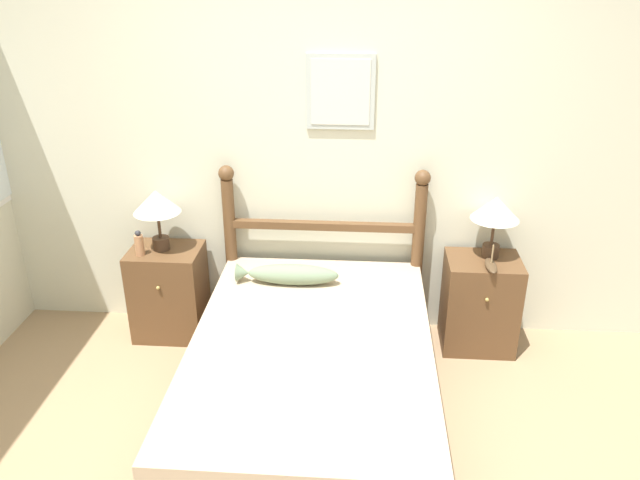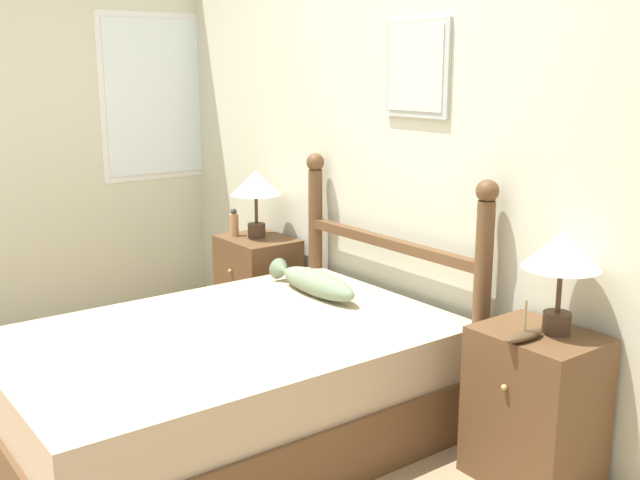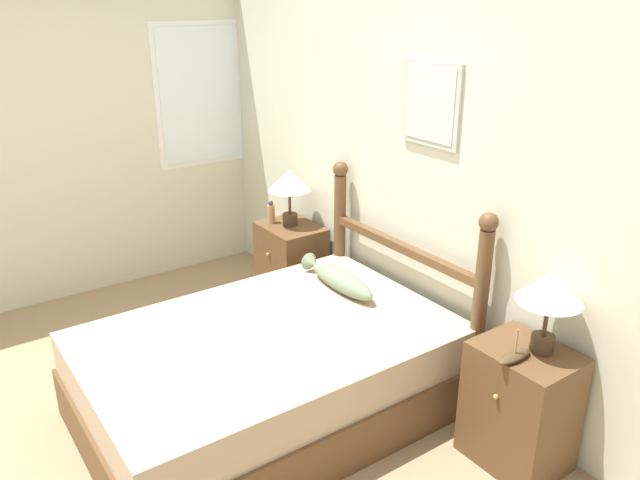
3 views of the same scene
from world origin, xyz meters
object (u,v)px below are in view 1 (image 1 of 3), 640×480
object	(u,v)px
nightstand_left	(169,292)
fish_pillow	(289,274)
bed	(312,380)
nightstand_right	(479,303)
bottle	(139,244)
model_boat	(491,265)
table_lamp_left	(157,204)
table_lamp_right	(495,211)

from	to	relation	value
nightstand_left	fish_pillow	distance (m)	0.89
bed	nightstand_right	size ratio (longest dim) A/B	3.11
bed	bottle	world-z (taller)	bottle
bed	model_boat	xyz separation A→B (m)	(1.04, 0.68, 0.39)
model_boat	fish_pillow	distance (m)	1.23
bed	nightstand_right	world-z (taller)	nightstand_right
bed	model_boat	world-z (taller)	model_boat
table_lamp_left	table_lamp_right	distance (m)	2.10
bed	bottle	size ratio (longest dim) A/B	11.51
nightstand_left	model_boat	size ratio (longest dim) A/B	3.11
nightstand_left	table_lamp_right	size ratio (longest dim) A/B	1.54
fish_pillow	table_lamp_right	bearing A→B (deg)	10.65
nightstand_left	table_lamp_right	distance (m)	2.17
nightstand_right	table_lamp_right	xyz separation A→B (m)	(0.04, 0.05, 0.62)
table_lamp_right	model_boat	distance (m)	0.33
model_boat	fish_pillow	bearing A→B (deg)	-176.67
nightstand_right	bottle	distance (m)	2.21
nightstand_right	nightstand_left	bearing A→B (deg)	180.00
bottle	nightstand_left	bearing A→B (deg)	33.01
bottle	fish_pillow	xyz separation A→B (m)	(0.96, -0.10, -0.12)
table_lamp_right	fish_pillow	distance (m)	1.32
model_boat	table_lamp_right	bearing A→B (deg)	82.01
table_lamp_right	bottle	world-z (taller)	table_lamp_right
bottle	table_lamp_left	bearing A→B (deg)	39.63
bottle	bed	bearing A→B (deg)	-31.79
nightstand_right	model_boat	world-z (taller)	model_boat
table_lamp_left	bottle	world-z (taller)	table_lamp_left
nightstand_left	nightstand_right	xyz separation A→B (m)	(2.04, 0.00, 0.00)
table_lamp_right	fish_pillow	world-z (taller)	table_lamp_right
bed	nightstand_right	xyz separation A→B (m)	(1.02, 0.80, 0.06)
bed	table_lamp_right	bearing A→B (deg)	38.52
bed	table_lamp_right	distance (m)	1.52
table_lamp_right	fish_pillow	xyz separation A→B (m)	(-1.25, -0.24, -0.36)
bottle	model_boat	bearing A→B (deg)	-0.86
model_boat	bed	bearing A→B (deg)	-146.75
nightstand_left	bottle	xyz separation A→B (m)	(-0.13, -0.08, 0.39)
table_lamp_right	bottle	distance (m)	2.23
nightstand_left	table_lamp_left	xyz separation A→B (m)	(-0.02, 0.01, 0.62)
nightstand_right	model_boat	xyz separation A→B (m)	(0.02, -0.12, 0.33)
nightstand_left	nightstand_right	world-z (taller)	same
table_lamp_left	table_lamp_right	bearing A→B (deg)	1.08
nightstand_left	table_lamp_right	bearing A→B (deg)	1.30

